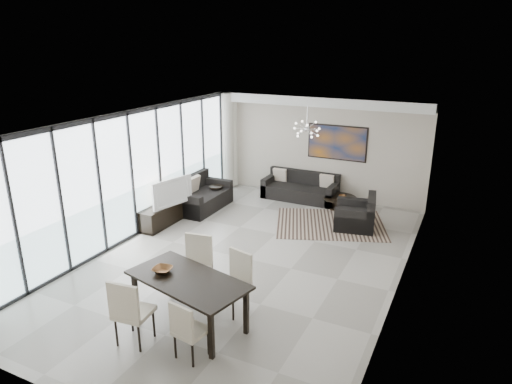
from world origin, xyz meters
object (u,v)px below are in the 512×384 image
Objects in this scene: dining_table at (188,283)px; coffee_table at (340,202)px; tv_console at (165,213)px; sofa_main at (300,190)px; television at (169,191)px.

coffee_table is at bearing 83.80° from dining_table.
dining_table reaches higher than tv_console.
sofa_main is (-1.24, 0.27, 0.08)m from coffee_table.
coffee_table is at bearing 39.04° from tv_console.
tv_console is at bearing 131.57° from dining_table.
dining_table is at bearing -85.09° from sofa_main.
television reaches higher than sofa_main.
sofa_main is at bearing -20.66° from television.
dining_table is at bearing -125.94° from television.
television is 0.55× the size of dining_table.
sofa_main is at bearing 53.38° from tv_console.
tv_console is at bearing -140.96° from coffee_table.
coffee_table is 0.42× the size of dining_table.
dining_table is (0.56, -6.51, 0.47)m from sofa_main.
tv_console is at bearing 104.68° from television.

